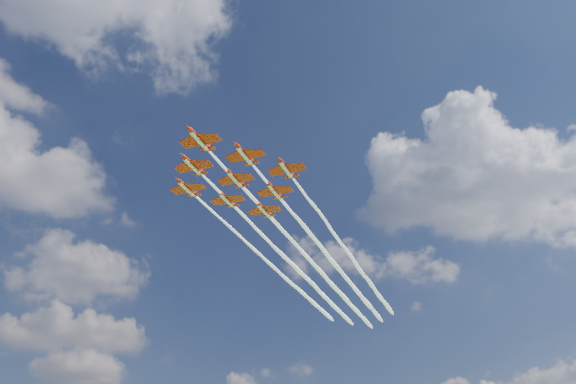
% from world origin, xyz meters
% --- Properties ---
extents(jet_lead, '(104.40, 87.55, 2.72)m').
position_xyz_m(jet_lead, '(33.19, 33.39, 78.59)').
color(jet_lead, '#A82009').
extents(jet_row2_port, '(104.40, 87.55, 2.72)m').
position_xyz_m(jet_row2_port, '(44.88, 34.08, 78.59)').
color(jet_row2_port, '#A82009').
extents(jet_row2_starb, '(104.40, 87.55, 2.72)m').
position_xyz_m(jet_row2_starb, '(35.94, 44.77, 78.59)').
color(jet_row2_starb, '#A82009').
extents(jet_row3_port, '(104.40, 87.55, 2.72)m').
position_xyz_m(jet_row3_port, '(56.57, 34.76, 78.59)').
color(jet_row3_port, '#A82009').
extents(jet_row3_centre, '(104.40, 87.55, 2.72)m').
position_xyz_m(jet_row3_centre, '(47.63, 45.46, 78.59)').
color(jet_row3_centre, '#A82009').
extents(jet_row3_starb, '(104.40, 87.55, 2.72)m').
position_xyz_m(jet_row3_starb, '(38.70, 56.15, 78.59)').
color(jet_row3_starb, '#A82009').
extents(jet_row4_port, '(104.40, 87.55, 2.72)m').
position_xyz_m(jet_row4_port, '(59.33, 46.15, 78.59)').
color(jet_row4_port, '#A82009').
extents(jet_row4_starb, '(104.40, 87.55, 2.72)m').
position_xyz_m(jet_row4_starb, '(50.39, 56.84, 78.59)').
color(jet_row4_starb, '#A82009').
extents(jet_tail, '(104.40, 87.55, 2.72)m').
position_xyz_m(jet_tail, '(62.08, 57.53, 78.59)').
color(jet_tail, '#A82009').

